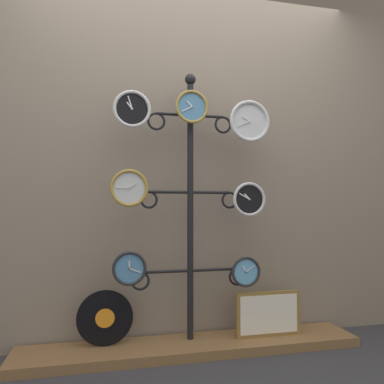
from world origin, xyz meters
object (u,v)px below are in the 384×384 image
object	(u,v)px
clock_middle_right	(249,199)
clock_middle_left	(129,188)
display_stand	(190,240)
vinyl_record	(105,318)
clock_top_right	(250,121)
clock_top_left	(132,109)
clock_bottom_right	(246,272)
picture_frame	(269,314)
clock_bottom_left	(129,268)
clock_top_center	(192,107)

from	to	relation	value
clock_middle_right	clock_middle_left	bearing A→B (deg)	-178.36
display_stand	vinyl_record	xyz separation A→B (m)	(-0.55, -0.01, -0.47)
display_stand	clock_top_right	distance (m)	0.89
display_stand	vinyl_record	size ratio (longest dim) A/B	5.25
clock_middle_left	clock_top_left	bearing A→B (deg)	35.50
display_stand	clock_top_right	world-z (taller)	display_stand
display_stand	clock_bottom_right	xyz separation A→B (m)	(0.36, -0.09, -0.21)
clock_top_left	picture_frame	xyz separation A→B (m)	(0.92, 0.02, -1.33)
clock_middle_right	clock_top_left	bearing A→B (deg)	-179.09
clock_middle_left	clock_bottom_left	size ratio (longest dim) A/B	1.11
clock_bottom_right	display_stand	bearing A→B (deg)	165.69
display_stand	clock_top_left	world-z (taller)	display_stand
clock_top_center	clock_top_right	xyz separation A→B (m)	(0.40, -0.01, -0.08)
clock_bottom_right	picture_frame	xyz separation A→B (m)	(0.17, 0.01, -0.29)
clock_top_left	clock_middle_right	world-z (taller)	clock_top_left
clock_top_center	clock_middle_left	bearing A→B (deg)	-175.08
clock_top_center	display_stand	bearing A→B (deg)	83.59
clock_middle_right	picture_frame	world-z (taller)	clock_middle_right
clock_bottom_left	picture_frame	world-z (taller)	clock_bottom_left
clock_top_right	clock_bottom_right	size ratio (longest dim) A/B	1.42
clock_top_right	vinyl_record	size ratio (longest dim) A/B	0.82
vinyl_record	clock_top_left	bearing A→B (deg)	-30.71
clock_top_right	clock_top_center	bearing A→B (deg)	178.24
display_stand	clock_top_right	xyz separation A→B (m)	(0.39, -0.09, 0.80)
clock_bottom_left	clock_bottom_right	size ratio (longest dim) A/B	1.05
clock_bottom_left	vinyl_record	bearing A→B (deg)	146.32
clock_middle_right	picture_frame	size ratio (longest dim) A/B	0.51
clock_bottom_right	picture_frame	size ratio (longest dim) A/B	0.45
clock_middle_left	clock_bottom_left	xyz separation A→B (m)	(0.00, 0.01, -0.49)
clock_top_left	clock_bottom_right	distance (m)	1.28
clock_top_center	vinyl_record	size ratio (longest dim) A/B	0.63
clock_top_center	picture_frame	xyz separation A→B (m)	(0.53, -0.00, -1.37)
clock_middle_left	clock_bottom_right	xyz separation A→B (m)	(0.77, 0.02, -0.54)
vinyl_record	clock_middle_left	bearing A→B (deg)	-36.18
clock_top_left	display_stand	bearing A→B (deg)	14.40
display_stand	picture_frame	bearing A→B (deg)	-8.51
clock_top_left	clock_top_right	bearing A→B (deg)	0.88
clock_top_left	vinyl_record	xyz separation A→B (m)	(-0.15, 0.09, -1.30)
display_stand	clock_bottom_right	world-z (taller)	display_stand
vinyl_record	picture_frame	world-z (taller)	vinyl_record
clock_top_right	vinyl_record	distance (m)	1.58
clock_middle_right	clock_bottom_left	bearing A→B (deg)	-178.79
clock_middle_left	picture_frame	bearing A→B (deg)	2.09
display_stand	clock_top_center	world-z (taller)	display_stand
clock_bottom_right	picture_frame	distance (m)	0.33
clock_top_center	clock_middle_right	bearing A→B (deg)	-1.75
clock_top_center	clock_bottom_right	bearing A→B (deg)	-2.07
display_stand	clock_top_center	size ratio (longest dim) A/B	8.27
display_stand	clock_top_center	xyz separation A→B (m)	(-0.01, -0.08, 0.88)
clock_top_left	clock_bottom_right	size ratio (longest dim) A/B	1.17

